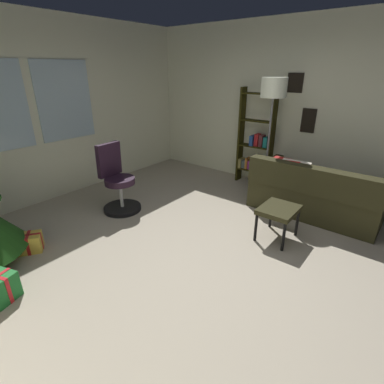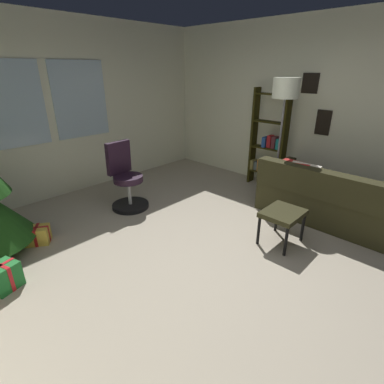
{
  "view_description": "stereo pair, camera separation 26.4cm",
  "coord_description": "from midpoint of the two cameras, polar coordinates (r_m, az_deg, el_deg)",
  "views": [
    {
      "loc": [
        -2.41,
        -1.5,
        2.0
      ],
      "look_at": [
        -0.13,
        0.3,
        0.77
      ],
      "focal_mm": 27.37,
      "sensor_mm": 36.0,
      "label": 1
    },
    {
      "loc": [
        -2.24,
        -1.7,
        2.0
      ],
      "look_at": [
        -0.13,
        0.3,
        0.77
      ],
      "focal_mm": 27.37,
      "sensor_mm": 36.0,
      "label": 2
    }
  ],
  "objects": [
    {
      "name": "gift_box_green",
      "position": [
        3.41,
        -30.92,
        -14.05
      ],
      "size": [
        0.31,
        0.29,
        0.27
      ],
      "color": "#1E722D",
      "rests_on": "ground_plane"
    },
    {
      "name": "bookshelf",
      "position": [
        5.42,
        15.95,
        8.66
      ],
      "size": [
        0.18,
        0.64,
        1.71
      ],
      "color": "black",
      "rests_on": "ground_plane"
    },
    {
      "name": "footstool",
      "position": [
        3.73,
        19.23,
        -4.39
      ],
      "size": [
        0.5,
        0.42,
        0.43
      ],
      "color": "#2F2C18",
      "rests_on": "ground_plane"
    },
    {
      "name": "floor_lamp",
      "position": [
        4.65,
        19.3,
        17.02
      ],
      "size": [
        0.37,
        0.37,
        1.88
      ],
      "color": "slate",
      "rests_on": "ground_plane"
    },
    {
      "name": "office_chair",
      "position": [
        4.52,
        -11.07,
        1.77
      ],
      "size": [
        0.56,
        0.56,
        1.01
      ],
      "color": "black",
      "rests_on": "ground_plane"
    },
    {
      "name": "couch",
      "position": [
        4.79,
        28.1,
        -0.9
      ],
      "size": [
        1.76,
        1.8,
        0.81
      ],
      "color": "#2F2C18",
      "rests_on": "ground_plane"
    },
    {
      "name": "ground_plane",
      "position": [
        3.49,
        7.43,
        -13.27
      ],
      "size": [
        5.14,
        6.18,
        0.1
      ],
      "primitive_type": "cube",
      "color": "#AEA28D"
    },
    {
      "name": "wall_back_with_windows",
      "position": [
        5.31,
        -21.09,
        14.93
      ],
      "size": [
        5.14,
        0.12,
        2.77
      ],
      "color": "silver",
      "rests_on": "ground_plane"
    },
    {
      "name": "wall_right_with_frames",
      "position": [
        5.23,
        26.25,
        13.97
      ],
      "size": [
        0.12,
        6.18,
        2.77
      ],
      "color": "silver",
      "rests_on": "ground_plane"
    },
    {
      "name": "gift_box_gold",
      "position": [
        4.05,
        -26.24,
        -7.58
      ],
      "size": [
        0.34,
        0.33,
        0.22
      ],
      "color": "gold",
      "rests_on": "ground_plane"
    }
  ]
}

